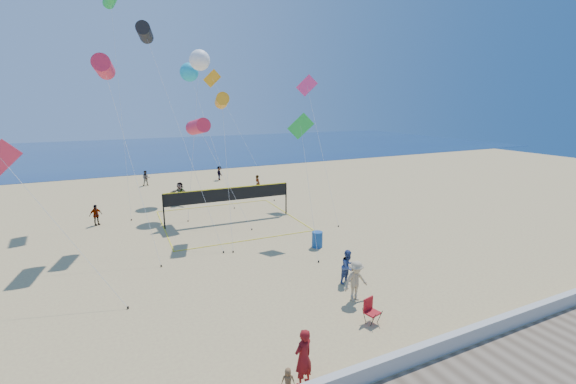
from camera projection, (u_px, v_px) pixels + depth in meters
name	position (u px, v px, depth m)	size (l,w,h in m)	color
ground	(303.00, 335.00, 14.23)	(120.00, 120.00, 0.00)	tan
ocean	(141.00, 151.00, 68.68)	(140.00, 50.00, 0.03)	navy
seawall	(349.00, 379.00, 11.52)	(32.00, 0.30, 0.60)	#B3B3AE
woman	(303.00, 357.00, 11.53)	(0.67, 0.44, 1.85)	maroon
toddler	(288.00, 381.00, 10.49)	(0.37, 0.24, 0.75)	brown
bystander_a	(348.00, 266.00, 18.19)	(0.80, 0.62, 1.64)	#33467F
bystander_b	(356.00, 281.00, 16.54)	(1.16, 0.67, 1.80)	tan
far_person_0	(96.00, 215.00, 26.82)	(0.86, 0.36, 1.48)	gray
far_person_1	(180.00, 193.00, 32.24)	(1.77, 0.56, 1.90)	gray
far_person_2	(258.00, 184.00, 36.51)	(0.62, 0.41, 1.71)	gray
far_person_3	(146.00, 178.00, 39.63)	(0.76, 0.59, 1.56)	gray
far_person_4	(220.00, 173.00, 42.55)	(1.00, 0.57, 1.55)	gray
camp_chair	(370.00, 309.00, 14.94)	(0.64, 0.75, 1.10)	#A51219
trash_barrel	(317.00, 239.00, 22.79)	(0.63, 0.63, 0.94)	#15478E
volleyball_net	(229.00, 198.00, 27.61)	(9.46, 9.31, 2.47)	black
kite_0	(104.00, 67.00, 21.51)	(2.35, 6.31, 10.98)	#E02544
kite_1	(145.00, 33.00, 23.85)	(3.28, 7.76, 13.19)	black
kite_2	(222.00, 101.00, 24.44)	(1.61, 5.55, 9.04)	#FFA11B
kite_3	(7.00, 165.00, 16.25)	(5.11, 4.03, 6.91)	#F62D4C
kite_4	(302.00, 132.00, 23.55)	(2.09, 5.02, 7.80)	green
kite_5	(308.00, 92.00, 31.80)	(2.51, 8.49, 10.68)	#E03586
kite_6	(200.00, 60.00, 29.77)	(3.31, 5.04, 12.38)	white
kite_7	(189.00, 72.00, 33.58)	(2.60, 7.24, 11.78)	#1DAFD5
kite_9	(215.00, 85.00, 36.81)	(3.86, 8.17, 11.54)	#FFA11B
kite_10	(198.00, 127.00, 27.50)	(2.96, 5.91, 7.38)	#E02544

